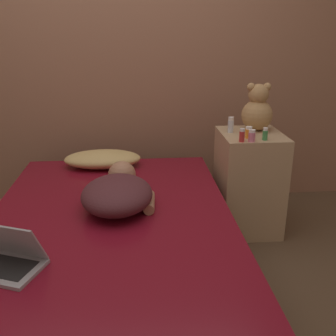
% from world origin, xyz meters
% --- Properties ---
extents(ground_plane, '(12.00, 12.00, 0.00)m').
position_xyz_m(ground_plane, '(0.00, 0.00, 0.00)').
color(ground_plane, brown).
extents(wall_back, '(8.00, 0.06, 2.60)m').
position_xyz_m(wall_back, '(0.00, 1.27, 1.30)').
color(wall_back, '#996B51').
rests_on(wall_back, ground_plane).
extents(bed, '(1.34, 1.99, 0.45)m').
position_xyz_m(bed, '(0.00, 0.00, 0.22)').
color(bed, '#4C331E').
rests_on(bed, ground_plane).
extents(nightstand, '(0.42, 0.47, 0.72)m').
position_xyz_m(nightstand, '(0.94, 0.65, 0.36)').
color(nightstand, tan).
rests_on(nightstand, ground_plane).
extents(pillow, '(0.55, 0.30, 0.12)m').
position_xyz_m(pillow, '(-0.10, 0.81, 0.51)').
color(pillow, tan).
rests_on(pillow, bed).
extents(person_lying, '(0.42, 0.64, 0.18)m').
position_xyz_m(person_lying, '(0.04, 0.14, 0.54)').
color(person_lying, '#4C2328').
rests_on(person_lying, bed).
extents(laptop, '(0.38, 0.32, 0.20)m').
position_xyz_m(laptop, '(-0.42, -0.43, 0.50)').
color(laptop, '#9E9EA3').
rests_on(laptop, bed).
extents(teddy_bear, '(0.22, 0.22, 0.33)m').
position_xyz_m(teddy_bear, '(0.99, 0.74, 0.86)').
color(teddy_bear, tan).
rests_on(teddy_bear, nightstand).
extents(bottle_green, '(0.03, 0.03, 0.08)m').
position_xyz_m(bottle_green, '(0.97, 0.48, 0.76)').
color(bottle_green, '#3D8E4C').
rests_on(bottle_green, nightstand).
extents(bottle_red, '(0.03, 0.03, 0.09)m').
position_xyz_m(bottle_red, '(0.81, 0.45, 0.76)').
color(bottle_red, '#B72D2D').
rests_on(bottle_red, nightstand).
extents(bottle_pink, '(0.04, 0.04, 0.08)m').
position_xyz_m(bottle_pink, '(0.88, 0.45, 0.76)').
color(bottle_pink, pink).
rests_on(bottle_pink, nightstand).
extents(bottle_orange, '(0.05, 0.05, 0.08)m').
position_xyz_m(bottle_orange, '(0.88, 0.54, 0.75)').
color(bottle_orange, orange).
rests_on(bottle_orange, nightstand).
extents(bottle_clear, '(0.04, 0.04, 0.11)m').
position_xyz_m(bottle_clear, '(0.80, 0.69, 0.77)').
color(bottle_clear, silver).
rests_on(bottle_clear, nightstand).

